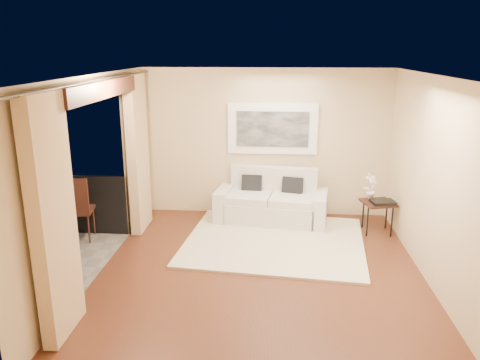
# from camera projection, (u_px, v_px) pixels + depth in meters

# --- Properties ---
(floor) EXTENTS (5.00, 5.00, 0.00)m
(floor) POSITION_uv_depth(u_px,v_px,m) (260.00, 273.00, 6.54)
(floor) COLOR #562B19
(floor) RESTS_ON ground
(room_shell) EXTENTS (5.00, 6.40, 5.00)m
(room_shell) POSITION_uv_depth(u_px,v_px,m) (97.00, 89.00, 6.00)
(room_shell) COLOR white
(room_shell) RESTS_ON ground
(balcony) EXTENTS (1.81, 2.60, 1.17)m
(balcony) POSITION_uv_depth(u_px,v_px,m) (31.00, 254.00, 6.73)
(balcony) COLOR #605B56
(balcony) RESTS_ON ground
(curtains) EXTENTS (0.16, 4.80, 2.64)m
(curtains) POSITION_uv_depth(u_px,v_px,m) (106.00, 178.00, 6.33)
(curtains) COLOR tan
(curtains) RESTS_ON ground
(artwork) EXTENTS (1.62, 0.07, 0.92)m
(artwork) POSITION_uv_depth(u_px,v_px,m) (273.00, 129.00, 8.45)
(artwork) COLOR white
(artwork) RESTS_ON room_shell
(rug) EXTENTS (3.06, 2.74, 0.04)m
(rug) POSITION_uv_depth(u_px,v_px,m) (274.00, 241.00, 7.58)
(rug) COLOR beige
(rug) RESTS_ON floor
(sofa) EXTENTS (2.05, 1.10, 0.94)m
(sofa) POSITION_uv_depth(u_px,v_px,m) (272.00, 203.00, 8.45)
(sofa) COLOR silver
(sofa) RESTS_ON floor
(side_table) EXTENTS (0.60, 0.60, 0.54)m
(side_table) POSITION_uv_depth(u_px,v_px,m) (378.00, 205.00, 7.87)
(side_table) COLOR #331811
(side_table) RESTS_ON floor
(tray) EXTENTS (0.43, 0.35, 0.05)m
(tray) POSITION_uv_depth(u_px,v_px,m) (383.00, 202.00, 7.76)
(tray) COLOR black
(tray) RESTS_ON side_table
(orchid) EXTENTS (0.29, 0.28, 0.46)m
(orchid) POSITION_uv_depth(u_px,v_px,m) (371.00, 186.00, 7.92)
(orchid) COLOR white
(orchid) RESTS_ON side_table
(bistro_table) EXTENTS (0.67, 0.67, 0.67)m
(bistro_table) POSITION_uv_depth(u_px,v_px,m) (43.00, 215.00, 7.10)
(bistro_table) COLOR #331811
(bistro_table) RESTS_ON balcony
(balcony_chair_far) EXTENTS (0.53, 0.54, 1.08)m
(balcony_chair_far) POSITION_uv_depth(u_px,v_px,m) (76.00, 205.00, 7.43)
(balcony_chair_far) COLOR #331811
(balcony_chair_far) RESTS_ON balcony
(ice_bucket) EXTENTS (0.18, 0.18, 0.20)m
(ice_bucket) POSITION_uv_depth(u_px,v_px,m) (33.00, 202.00, 7.13)
(ice_bucket) COLOR white
(ice_bucket) RESTS_ON bistro_table
(candle) EXTENTS (0.06, 0.06, 0.07)m
(candle) POSITION_uv_depth(u_px,v_px,m) (48.00, 205.00, 7.21)
(candle) COLOR red
(candle) RESTS_ON bistro_table
(vase) EXTENTS (0.04, 0.04, 0.18)m
(vase) POSITION_uv_depth(u_px,v_px,m) (37.00, 208.00, 6.89)
(vase) COLOR silver
(vase) RESTS_ON bistro_table
(glass_a) EXTENTS (0.06, 0.06, 0.12)m
(glass_a) POSITION_uv_depth(u_px,v_px,m) (49.00, 209.00, 6.94)
(glass_a) COLOR white
(glass_a) RESTS_ON bistro_table
(glass_b) EXTENTS (0.06, 0.06, 0.12)m
(glass_b) POSITION_uv_depth(u_px,v_px,m) (52.00, 207.00, 7.04)
(glass_b) COLOR silver
(glass_b) RESTS_ON bistro_table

